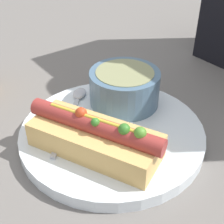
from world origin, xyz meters
name	(u,v)px	position (x,y,z in m)	size (l,w,h in m)	color
ground_plane	(112,138)	(0.00, 0.00, 0.00)	(4.00, 4.00, 0.00)	slate
dinner_plate	(112,133)	(0.00, 0.00, 0.01)	(0.27, 0.27, 0.02)	white
hot_dog	(95,137)	(0.02, -0.05, 0.04)	(0.18, 0.13, 0.06)	#DBAD60
soup_bowl	(124,86)	(-0.04, 0.06, 0.05)	(0.11, 0.11, 0.06)	slate
spoon	(75,105)	(-0.08, -0.01, 0.02)	(0.13, 0.13, 0.01)	#B7B7BC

